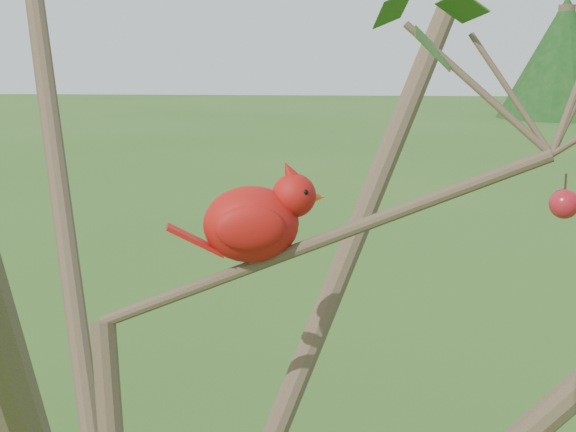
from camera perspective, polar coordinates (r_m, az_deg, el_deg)
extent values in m
sphere|color=#A51721|center=(1.21, 17.43, 0.76)|extent=(0.04, 0.04, 0.04)
ellipsoid|color=#A50F0E|center=(1.19, -2.39, -0.53)|extent=(0.15, 0.12, 0.10)
sphere|color=#A50F0E|center=(1.19, 0.38, 1.34)|extent=(0.07, 0.07, 0.06)
cone|color=#A50F0E|center=(1.18, 0.15, 2.77)|extent=(0.05, 0.04, 0.05)
cone|color=#D85914|center=(1.19, 1.81, 1.23)|extent=(0.03, 0.03, 0.02)
ellipsoid|color=black|center=(1.19, 1.34, 1.17)|extent=(0.02, 0.03, 0.03)
cube|color=#A50F0E|center=(1.19, -5.99, -1.57)|extent=(0.08, 0.05, 0.05)
ellipsoid|color=#A50F0E|center=(1.23, -2.79, -0.03)|extent=(0.10, 0.05, 0.06)
ellipsoid|color=#A50F0E|center=(1.15, -2.46, -0.79)|extent=(0.10, 0.05, 0.06)
cylinder|color=#3B2C20|center=(29.80, 17.40, 9.49)|extent=(0.53, 0.53, 3.55)
cone|color=#133412|center=(29.79, 17.42, 9.77)|extent=(4.14, 4.14, 3.85)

